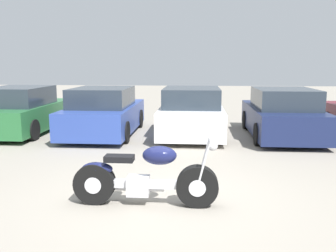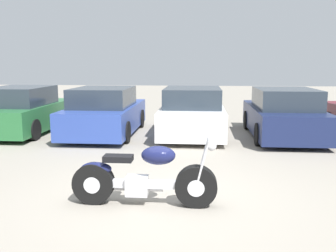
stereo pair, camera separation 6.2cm
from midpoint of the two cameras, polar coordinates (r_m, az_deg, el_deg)
ground_plane at (r=6.21m, az=-0.58°, el=-10.77°), size 60.00×60.00×0.00m
motorcycle at (r=5.77m, az=-3.54°, el=-7.92°), size 2.22×0.62×1.08m
parked_car_green at (r=12.55m, az=-21.04°, el=2.09°), size 1.92×4.08×1.44m
parked_car_blue at (r=11.51m, az=-9.40°, el=1.98°), size 1.92×4.08×1.44m
parked_car_white at (r=11.33m, az=3.91°, el=1.96°), size 1.92×4.08×1.44m
parked_car_navy at (r=11.41m, az=17.31°, el=1.61°), size 1.92×4.08×1.44m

